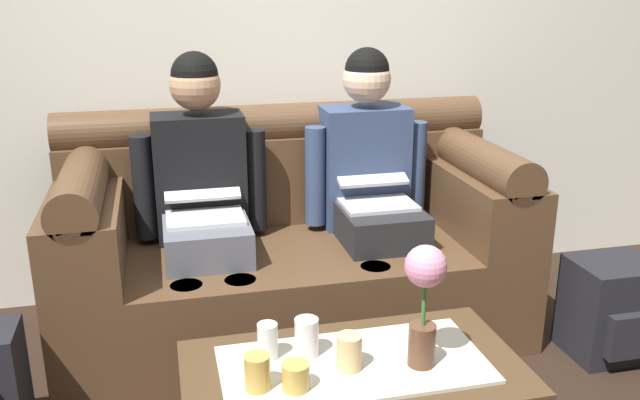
% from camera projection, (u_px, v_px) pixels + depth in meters
% --- Properties ---
extents(couch, '(1.93, 0.88, 0.96)m').
position_uv_depth(couch, '(290.00, 247.00, 2.97)').
color(couch, '#513823').
rests_on(couch, ground_plane).
extents(person_left, '(0.56, 0.67, 1.22)m').
position_uv_depth(person_left, '(202.00, 191.00, 2.80)').
color(person_left, '#595B66').
rests_on(person_left, ground_plane).
extents(person_right, '(0.56, 0.67, 1.22)m').
position_uv_depth(person_right, '(371.00, 180.00, 2.97)').
color(person_right, '#232326').
rests_on(person_right, ground_plane).
extents(coffee_table, '(1.03, 0.56, 0.38)m').
position_uv_depth(coffee_table, '(353.00, 378.00, 2.07)').
color(coffee_table, '#47331E').
rests_on(coffee_table, ground_plane).
extents(flower_vase, '(0.12, 0.12, 0.38)m').
position_uv_depth(flower_vase, '(424.00, 292.00, 1.97)').
color(flower_vase, brown).
rests_on(flower_vase, coffee_table).
extents(cup_near_left, '(0.06, 0.06, 0.11)m').
position_uv_depth(cup_near_left, '(268.00, 341.00, 2.07)').
color(cup_near_left, silver).
rests_on(cup_near_left, coffee_table).
extents(cup_near_right, '(0.08, 0.08, 0.08)m').
position_uv_depth(cup_near_right, '(296.00, 376.00, 1.91)').
color(cup_near_right, gold).
rests_on(cup_near_right, coffee_table).
extents(cup_far_center, '(0.08, 0.08, 0.11)m').
position_uv_depth(cup_far_center, '(349.00, 352.00, 2.01)').
color(cup_far_center, '#DBB77A').
rests_on(cup_far_center, coffee_table).
extents(cup_far_left, '(0.07, 0.07, 0.12)m').
position_uv_depth(cup_far_left, '(307.00, 337.00, 2.08)').
color(cup_far_left, silver).
rests_on(cup_far_left, coffee_table).
extents(cup_far_right, '(0.07, 0.07, 0.10)m').
position_uv_depth(cup_far_right, '(257.00, 372.00, 1.91)').
color(cup_far_right, gold).
rests_on(cup_far_right, coffee_table).
extents(backpack_right, '(0.34, 0.32, 0.41)m').
position_uv_depth(backpack_right, '(612.00, 309.00, 2.78)').
color(backpack_right, black).
rests_on(backpack_right, ground_plane).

